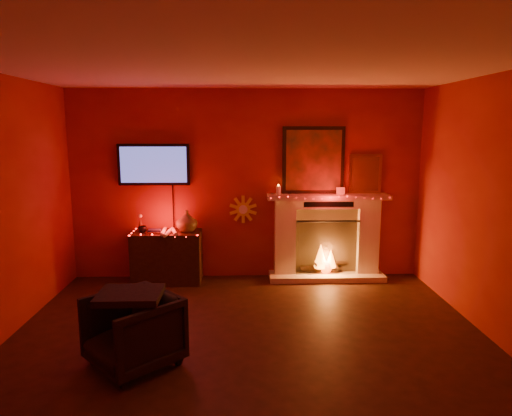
{
  "coord_description": "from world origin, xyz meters",
  "views": [
    {
      "loc": [
        -0.06,
        -3.99,
        2.15
      ],
      "look_at": [
        0.11,
        1.7,
        1.15
      ],
      "focal_mm": 32.0,
      "sensor_mm": 36.0,
      "label": 1
    }
  ],
  "objects_px": {
    "sunburst_clock": "(243,209)",
    "console_table": "(168,254)",
    "fireplace": "(326,229)",
    "armchair": "(133,331)",
    "tv": "(154,165)"
  },
  "relations": [
    {
      "from": "fireplace",
      "to": "console_table",
      "type": "height_order",
      "value": "fireplace"
    },
    {
      "from": "fireplace",
      "to": "tv",
      "type": "xyz_separation_m",
      "value": [
        -2.44,
        0.06,
        0.92
      ]
    },
    {
      "from": "tv",
      "to": "console_table",
      "type": "bearing_deg",
      "value": -45.4
    },
    {
      "from": "fireplace",
      "to": "sunburst_clock",
      "type": "distance_m",
      "value": 1.23
    },
    {
      "from": "armchair",
      "to": "tv",
      "type": "bearing_deg",
      "value": 142.56
    },
    {
      "from": "console_table",
      "to": "armchair",
      "type": "distance_m",
      "value": 2.33
    },
    {
      "from": "fireplace",
      "to": "sunburst_clock",
      "type": "height_order",
      "value": "fireplace"
    },
    {
      "from": "tv",
      "to": "console_table",
      "type": "distance_m",
      "value": 1.27
    },
    {
      "from": "tv",
      "to": "sunburst_clock",
      "type": "bearing_deg",
      "value": 1.24
    },
    {
      "from": "tv",
      "to": "sunburst_clock",
      "type": "xyz_separation_m",
      "value": [
        1.25,
        0.03,
        -0.65
      ]
    },
    {
      "from": "fireplace",
      "to": "armchair",
      "type": "xyz_separation_m",
      "value": [
        -2.2,
        -2.46,
        -0.39
      ]
    },
    {
      "from": "console_table",
      "to": "armchair",
      "type": "xyz_separation_m",
      "value": [
        0.05,
        -2.33,
        -0.08
      ]
    },
    {
      "from": "sunburst_clock",
      "to": "console_table",
      "type": "distance_m",
      "value": 1.23
    },
    {
      "from": "sunburst_clock",
      "to": "console_table",
      "type": "relative_size",
      "value": 0.39
    },
    {
      "from": "fireplace",
      "to": "armchair",
      "type": "distance_m",
      "value": 3.32
    }
  ]
}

